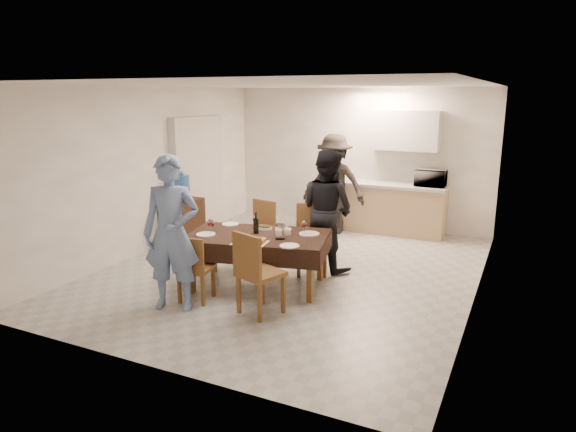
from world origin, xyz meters
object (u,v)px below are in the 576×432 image
water_pitcher (280,232)px  microwave (431,178)px  person_far (327,210)px  water_jug (181,188)px  wine_bottle (256,223)px  dining_table (258,237)px  person_kitchen (334,184)px  console (183,222)px  savoury_tart (250,241)px  person_near (172,233)px

water_pitcher → microwave: microwave is taller
water_pitcher → person_far: bearing=79.7°
water_jug → wine_bottle: (2.09, -1.19, -0.10)m
water_jug → dining_table: bearing=-30.1°
water_jug → person_kitchen: person_kitchen is taller
wine_bottle → microwave: (1.61, 3.37, 0.21)m
console → water_jug: water_jug is taller
dining_table → person_kitchen: person_kitchen is taller
person_kitchen → console: bearing=-140.3°
water_pitcher → savoury_tart: 0.42m
console → microwave: 4.35m
water_pitcher → person_far: size_ratio=0.11×
savoury_tart → person_kitchen: person_kitchen is taller
water_pitcher → person_near: (-0.90, -1.00, 0.12)m
water_jug → microwave: 4.29m
water_jug → microwave: bearing=30.5°
person_kitchen → water_pitcher: bearing=-82.3°
dining_table → person_kitchen: bearing=78.2°
dining_table → person_near: (-0.55, -1.05, 0.24)m
wine_bottle → savoury_tart: size_ratio=0.68×
person_near → savoury_tart: bearing=26.2°
dining_table → savoury_tart: bearing=-88.2°
person_near → person_far: person_near is taller
savoury_tart → person_near: size_ratio=0.23×
savoury_tart → person_far: 1.51m
microwave → person_kitchen: 1.69m
wine_bottle → person_far: bearing=59.0°
console → person_kitchen: size_ratio=0.44×
water_jug → water_pitcher: (2.49, -1.29, -0.15)m
dining_table → water_jug: water_jug is taller
dining_table → water_jug: size_ratio=4.59×
dining_table → person_kitchen: size_ratio=1.10×
person_kitchen → savoury_tart: bearing=-87.3°
console → wine_bottle: (2.09, -1.19, 0.48)m
savoury_tart → water_pitcher: bearing=52.9°
console → water_jug: 0.58m
water_jug → water_pitcher: size_ratio=2.29×
wine_bottle → microwave: size_ratio=0.55×
water_pitcher → savoury_tart: (-0.25, -0.33, -0.07)m
microwave → water_pitcher: bearing=70.8°
console → person_kitchen: 2.76m
wine_bottle → water_pitcher: (0.40, -0.10, -0.05)m
water_pitcher → person_near: bearing=-132.0°
savoury_tart → person_far: bearing=72.5°
console → person_near: bearing=-55.3°
dining_table → person_near: person_near is taller
microwave → person_kitchen: (-1.62, -0.45, -0.16)m
water_jug → microwave: (3.70, 2.18, 0.11)m
console → person_near: person_near is taller
console → person_kitchen: bearing=39.7°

